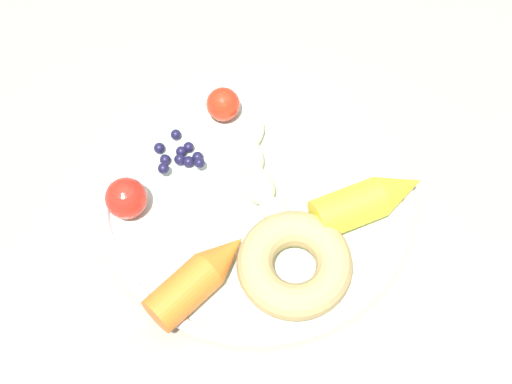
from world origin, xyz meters
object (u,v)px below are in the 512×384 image
object	(u,v)px
plate	(256,193)
blueberry_pile	(180,155)
banana	(266,185)
dining_table	(266,274)
carrot_yellow	(369,200)
tomato_near	(223,104)
tomato_mid	(126,198)
carrot_orange	(200,277)
donut	(295,265)

from	to	relation	value
plate	blueberry_pile	xyz separation A→B (m)	(0.01, 0.09, 0.01)
banana	blueberry_pile	xyz separation A→B (m)	(0.01, 0.10, -0.01)
dining_table	blueberry_pile	world-z (taller)	blueberry_pile
carrot_yellow	tomato_near	distance (m)	0.18
dining_table	tomato_mid	xyz separation A→B (m)	(-0.01, 0.14, 0.10)
banana	plate	bearing A→B (deg)	117.04
blueberry_pile	banana	bearing A→B (deg)	-93.39
banana	carrot_yellow	size ratio (longest dim) A/B	1.19
blueberry_pile	dining_table	bearing A→B (deg)	-116.76
blueberry_pile	tomato_near	xyz separation A→B (m)	(0.07, -0.02, 0.01)
carrot_orange	tomato_near	distance (m)	0.19
dining_table	donut	xyz separation A→B (m)	(-0.02, -0.03, 0.10)
tomato_near	tomato_mid	bearing A→B (deg)	160.92
carrot_orange	tomato_near	world-z (taller)	carrot_orange
carrot_yellow	donut	size ratio (longest dim) A/B	1.02
banana	carrot_yellow	world-z (taller)	carrot_yellow
plate	carrot_yellow	xyz separation A→B (m)	(0.02, -0.11, 0.02)
carrot_yellow	tomato_near	world-z (taller)	carrot_yellow
dining_table	tomato_near	xyz separation A→B (m)	(0.13, 0.09, 0.10)
blueberry_pile	donut	bearing A→B (deg)	-117.92
carrot_orange	donut	xyz separation A→B (m)	(0.04, -0.08, -0.00)
carrot_yellow	plate	bearing A→B (deg)	99.31
tomato_near	donut	bearing A→B (deg)	-139.06
carrot_orange	tomato_near	size ratio (longest dim) A/B	3.21
plate	banana	size ratio (longest dim) A/B	2.41
dining_table	tomato_mid	bearing A→B (deg)	94.77
carrot_orange	carrot_yellow	bearing A→B (deg)	-44.23
donut	blueberry_pile	bearing A→B (deg)	62.08
plate	carrot_orange	xyz separation A→B (m)	(-0.11, 0.01, 0.02)
banana	tomato_mid	distance (m)	0.14
plate	carrot_yellow	distance (m)	0.11
plate	blueberry_pile	distance (m)	0.09
dining_table	tomato_near	world-z (taller)	tomato_near
banana	tomato_near	size ratio (longest dim) A/B	3.68
tomato_mid	donut	bearing A→B (deg)	-93.09
tomato_near	banana	bearing A→B (deg)	-134.87
plate	banana	xyz separation A→B (m)	(0.00, -0.01, 0.02)
plate	carrot_yellow	world-z (taller)	carrot_yellow
dining_table	blueberry_pile	xyz separation A→B (m)	(0.06, 0.11, 0.09)
plate	tomato_mid	bearing A→B (deg)	117.96
carrot_orange	blueberry_pile	size ratio (longest dim) A/B	1.94
dining_table	carrot_orange	world-z (taller)	carrot_orange
carrot_yellow	tomato_near	xyz separation A→B (m)	(0.06, 0.17, -0.00)
dining_table	plate	bearing A→B (deg)	30.74
carrot_yellow	blueberry_pile	distance (m)	0.20
banana	carrot_yellow	xyz separation A→B (m)	(0.01, -0.10, 0.01)
carrot_orange	donut	world-z (taller)	carrot_orange
blueberry_pile	carrot_yellow	bearing A→B (deg)	-87.75
dining_table	plate	xyz separation A→B (m)	(0.05, 0.03, 0.08)
donut	dining_table	bearing A→B (deg)	58.39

